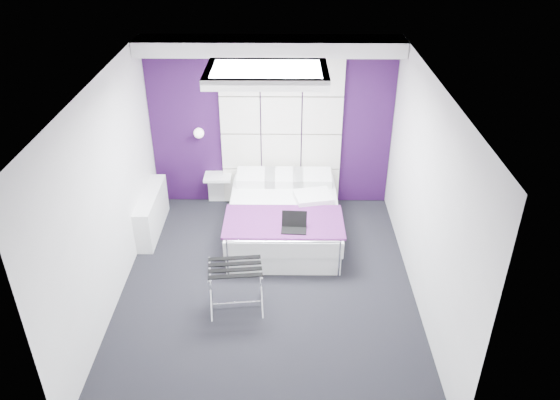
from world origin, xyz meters
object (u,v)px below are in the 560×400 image
Objects in this scene: radiator at (152,212)px; laptop at (294,225)px; wall_lamp at (199,132)px; luggage_rack at (236,287)px; nightstand at (218,177)px; bed at (284,218)px.

laptop is (2.02, -0.75, 0.29)m from radiator.
wall_lamp is 2.67m from luggage_rack.
nightstand is (0.88, 0.72, 0.20)m from radiator.
radiator is at bearing -130.10° from wall_lamp.
laptop is (0.68, 0.90, 0.29)m from luggage_rack.
luggage_rack is at bearing -51.04° from radiator.
radiator is 1.15m from nightstand.
luggage_rack is at bearing -109.56° from bed.
wall_lamp is 0.37× the size of nightstand.
laptop reaches higher than bed.
laptop reaches higher than nightstand.
luggage_rack is at bearing -79.02° from nightstand.
radiator is 0.64× the size of bed.
radiator is (-0.64, -0.76, -0.92)m from wall_lamp.
radiator and luggage_rack have the same top height.
wall_lamp reaches higher than laptop.
nightstand is 1.28× the size of laptop.
wall_lamp reaches higher than bed.
bed is at bearing -3.26° from radiator.
laptop reaches higher than luggage_rack.
radiator is 1.97× the size of luggage_rack.
wall_lamp is 0.12× the size of radiator.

